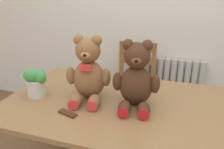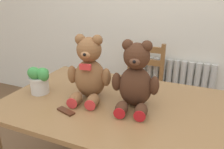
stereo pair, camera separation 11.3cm
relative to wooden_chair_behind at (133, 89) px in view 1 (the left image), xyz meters
name	(u,v)px [view 1 (the left image)]	position (x,y,z in m)	size (l,w,h in m)	color
wall_back	(155,3)	(0.12, 0.33, 0.84)	(8.00, 0.04, 2.60)	silver
radiator	(165,93)	(0.31, 0.26, -0.13)	(0.79, 0.10, 0.74)	beige
dining_table	(124,115)	(0.12, -0.85, 0.20)	(1.52, 0.91, 0.76)	olive
wooden_chair_behind	(133,89)	(0.00, 0.00, 0.00)	(0.39, 0.45, 0.92)	brown
teddy_bear_left	(88,72)	(-0.11, -0.86, 0.47)	(0.29, 0.31, 0.42)	brown
teddy_bear_right	(136,79)	(0.19, -0.86, 0.47)	(0.29, 0.30, 0.41)	#472819
potted_plant	(35,81)	(-0.46, -0.94, 0.40)	(0.18, 0.14, 0.20)	beige
chocolate_bar	(68,113)	(-0.15, -1.09, 0.30)	(0.12, 0.04, 0.01)	#472314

